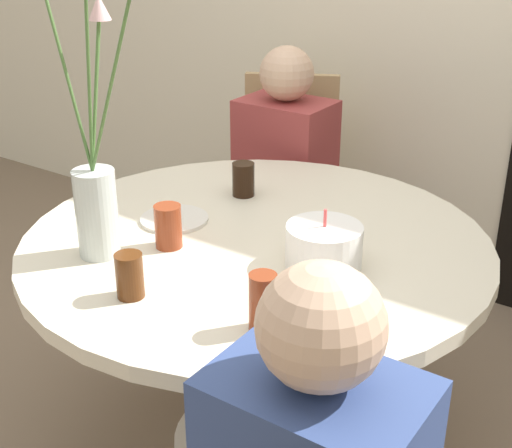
# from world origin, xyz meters

# --- Properties ---
(ground_plane) EXTENTS (16.00, 16.00, 0.00)m
(ground_plane) POSITION_xyz_m (0.00, 0.00, 0.00)
(ground_plane) COLOR #7A6651
(dining_table) EXTENTS (1.27, 1.27, 0.71)m
(dining_table) POSITION_xyz_m (0.00, 0.00, 0.57)
(dining_table) COLOR beige
(dining_table) RESTS_ON ground_plane
(chair_right_flank) EXTENTS (0.54, 0.54, 0.91)m
(chair_right_flank) POSITION_xyz_m (-0.46, 0.90, 0.51)
(chair_right_flank) COLOR beige
(chair_right_flank) RESTS_ON ground_plane
(birthday_cake) EXTENTS (0.19, 0.19, 0.15)m
(birthday_cake) POSITION_xyz_m (0.23, -0.04, 0.76)
(birthday_cake) COLOR white
(birthday_cake) RESTS_ON dining_table
(flower_vase) EXTENTS (0.35, 0.22, 0.78)m
(flower_vase) POSITION_xyz_m (-0.27, -0.30, 0.97)
(flower_vase) COLOR silver
(flower_vase) RESTS_ON dining_table
(side_plate) EXTENTS (0.19, 0.19, 0.01)m
(side_plate) POSITION_xyz_m (-0.25, -0.04, 0.71)
(side_plate) COLOR silver
(side_plate) RESTS_ON dining_table
(drink_glass_0) EXTENTS (0.06, 0.06, 0.11)m
(drink_glass_0) POSITION_xyz_m (-0.06, -0.42, 0.76)
(drink_glass_0) COLOR #51280F
(drink_glass_0) RESTS_ON dining_table
(drink_glass_1) EXTENTS (0.07, 0.07, 0.10)m
(drink_glass_1) POSITION_xyz_m (-0.20, 0.23, 0.76)
(drink_glass_1) COLOR black
(drink_glass_1) RESTS_ON dining_table
(drink_glass_2) EXTENTS (0.06, 0.06, 0.13)m
(drink_glass_2) POSITION_xyz_m (0.27, -0.36, 0.77)
(drink_glass_2) COLOR maroon
(drink_glass_2) RESTS_ON dining_table
(drink_glass_3) EXTENTS (0.07, 0.07, 0.12)m
(drink_glass_3) POSITION_xyz_m (-0.16, -0.17, 0.77)
(drink_glass_3) COLOR maroon
(drink_glass_3) RESTS_ON dining_table
(person_boy) EXTENTS (0.34, 0.24, 1.07)m
(person_boy) POSITION_xyz_m (-0.38, 0.75, 0.50)
(person_boy) COLOR #383333
(person_boy) RESTS_ON ground_plane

